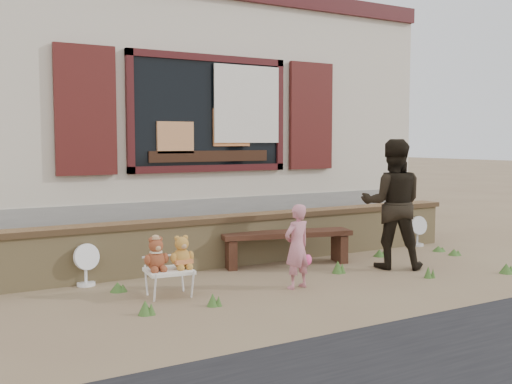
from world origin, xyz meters
TOP-DOWN VIEW (x-y plane):
  - ground at (0.00, 0.00)m, footprint 80.00×80.00m
  - shopfront at (0.00, 4.49)m, footprint 8.04×5.13m
  - brick_wall at (0.00, 1.00)m, footprint 7.10×0.36m
  - bench at (0.47, 0.61)m, footprint 1.81×0.77m
  - folding_chair at (-1.48, -0.11)m, footprint 0.52×0.47m
  - teddy_bear_left at (-1.62, -0.10)m, footprint 0.29×0.26m
  - teddy_bear_right at (-1.35, -0.13)m, footprint 0.29×0.26m
  - child at (-0.11, -0.51)m, footprint 0.38×0.29m
  - adult at (1.58, -0.21)m, footprint 1.03×1.00m
  - fan_left at (-2.13, 0.80)m, footprint 0.32×0.21m
  - fan_right at (3.06, 0.80)m, footprint 0.30×0.20m
  - grass_tufts at (0.90, -0.25)m, footprint 5.09×1.80m

SIDE VIEW (x-z plane):
  - ground at x=0.00m, z-range 0.00..0.00m
  - grass_tufts at x=0.90m, z-range -0.02..0.14m
  - fan_right at x=3.06m, z-range 0.00..0.48m
  - fan_left at x=-2.13m, z-range 0.00..0.49m
  - folding_chair at x=-1.48m, z-range 0.12..0.41m
  - bench at x=0.47m, z-range 0.10..0.56m
  - brick_wall at x=0.00m, z-range 0.01..0.67m
  - teddy_bear_right at x=-1.35m, z-range 0.29..0.66m
  - teddy_bear_left at x=-1.62m, z-range 0.29..0.66m
  - child at x=-0.11m, z-range 0.00..0.95m
  - adult at x=1.58m, z-range 0.00..1.68m
  - shopfront at x=0.00m, z-range 0.00..4.00m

